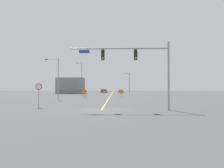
{
  "coord_description": "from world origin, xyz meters",
  "views": [
    {
      "loc": [
        1.51,
        -20.1,
        2.36
      ],
      "look_at": [
        0.51,
        26.16,
        3.05
      ],
      "focal_mm": 31.5,
      "sensor_mm": 36.0,
      "label": 1
    }
  ],
  "objects": [
    {
      "name": "construction_sign_left_lane",
      "position": [
        2.56,
        22.94,
        1.21
      ],
      "size": [
        1.12,
        0.31,
        1.9
      ],
      "color": "orange",
      "rests_on": "ground"
    },
    {
      "name": "street_lamp_near_left",
      "position": [
        -8.69,
        36.93,
        5.14
      ],
      "size": [
        1.6,
        0.24,
        9.49
      ],
      "color": "gray",
      "rests_on": "ground"
    },
    {
      "name": "car_white_mid",
      "position": [
        3.48,
        62.6,
        0.57
      ],
      "size": [
        2.22,
        3.88,
        1.18
      ],
      "color": "white",
      "rests_on": "ground"
    },
    {
      "name": "traffic_signal_assembly",
      "position": [
        3.58,
        -0.01,
        5.05
      ],
      "size": [
        10.17,
        0.44,
        6.99
      ],
      "color": "gray",
      "rests_on": "ground"
    },
    {
      "name": "car_blue_approaching",
      "position": [
        -4.31,
        67.1,
        0.62
      ],
      "size": [
        2.2,
        4.42,
        1.29
      ],
      "color": "#1E389E",
      "rests_on": "ground"
    },
    {
      "name": "ground",
      "position": [
        0.0,
        0.0,
        0.0
      ],
      "size": [
        206.99,
        206.99,
        0.0
      ],
      "primitive_type": "plane",
      "color": "#444447"
    },
    {
      "name": "car_orange_distant",
      "position": [
        -3.29,
        60.89,
        0.61
      ],
      "size": [
        2.12,
        4.38,
        1.33
      ],
      "color": "orange",
      "rests_on": "ground"
    },
    {
      "name": "road_centre_stripe",
      "position": [
        0.0,
        57.5,
        0.0
      ],
      "size": [
        0.16,
        115.0,
        0.01
      ],
      "color": "yellow",
      "rests_on": "ground"
    },
    {
      "name": "roadside_building_west",
      "position": [
        -14.9,
        50.18,
        2.82
      ],
      "size": [
        9.4,
        5.86,
        5.65
      ],
      "color": "gray",
      "rests_on": "ground"
    },
    {
      "name": "construction_sign_left_shoulder",
      "position": [
        -5.31,
        21.77,
        1.29
      ],
      "size": [
        1.27,
        0.22,
        2.04
      ],
      "color": "orange",
      "rests_on": "ground"
    },
    {
      "name": "stop_sign",
      "position": [
        -7.53,
        2.57,
        1.96
      ],
      "size": [
        0.76,
        0.07,
        2.78
      ],
      "color": "gray",
      "rests_on": "ground"
    },
    {
      "name": "street_lamp_mid_right",
      "position": [
        7.42,
        70.69,
        4.8
      ],
      "size": [
        1.84,
        0.24,
        8.76
      ],
      "color": "black",
      "rests_on": "ground"
    },
    {
      "name": "street_lamp_near_right",
      "position": [
        -9.35,
        15.64,
        4.26
      ],
      "size": [
        2.47,
        0.24,
        7.59
      ],
      "color": "gray",
      "rests_on": "ground"
    }
  ]
}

